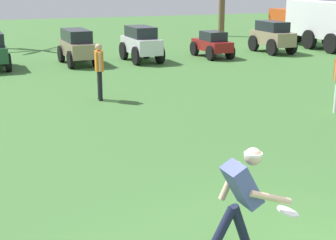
{
  "coord_description": "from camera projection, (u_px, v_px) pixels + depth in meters",
  "views": [
    {
      "loc": [
        -3.09,
        -4.03,
        3.27
      ],
      "look_at": [
        -0.15,
        4.01,
        0.9
      ],
      "focal_mm": 55.0,
      "sensor_mm": 36.0,
      "label": 1
    }
  ],
  "objects": [
    {
      "name": "frisbee_thrower",
      "position": [
        241.0,
        198.0,
        6.01
      ],
      "size": [
        1.14,
        0.46,
        1.39
      ],
      "color": "#191E38",
      "rests_on": "ground_plane"
    },
    {
      "name": "frisbee_in_flight",
      "position": [
        288.0,
        211.0,
        6.07
      ],
      "size": [
        0.32,
        0.32,
        0.11
      ],
      "color": "white"
    },
    {
      "name": "teammate_midfield",
      "position": [
        99.0,
        66.0,
        14.01
      ],
      "size": [
        0.23,
        0.5,
        1.56
      ],
      "color": "black",
      "rests_on": "ground_plane"
    },
    {
      "name": "parked_car_slot_d",
      "position": [
        77.0,
        46.0,
        19.99
      ],
      "size": [
        1.28,
        2.45,
        1.34
      ],
      "color": "#998466",
      "rests_on": "ground_plane"
    },
    {
      "name": "parked_car_slot_e",
      "position": [
        141.0,
        43.0,
        20.66
      ],
      "size": [
        1.28,
        2.4,
        1.4
      ],
      "color": "silver",
      "rests_on": "ground_plane"
    },
    {
      "name": "parked_car_slot_f",
      "position": [
        212.0,
        44.0,
        21.78
      ],
      "size": [
        1.18,
        2.24,
        1.1
      ],
      "color": "maroon",
      "rests_on": "ground_plane"
    },
    {
      "name": "parked_car_slot_g",
      "position": [
        272.0,
        36.0,
        23.11
      ],
      "size": [
        1.22,
        2.38,
        1.4
      ],
      "color": "#998466",
      "rests_on": "ground_plane"
    },
    {
      "name": "box_truck",
      "position": [
        313.0,
        21.0,
        24.86
      ],
      "size": [
        1.45,
        5.91,
        2.2
      ],
      "color": "#CC4C19",
      "rests_on": "ground_plane"
    }
  ]
}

